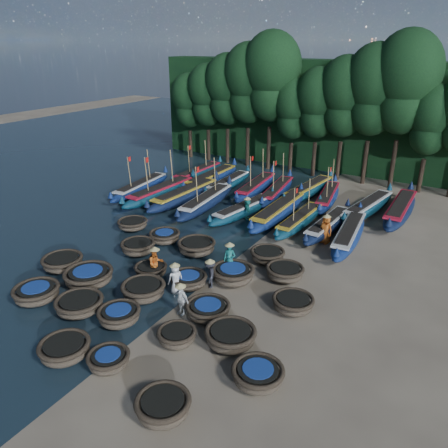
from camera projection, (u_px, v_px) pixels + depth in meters
The scene contains 61 objects.
ground at pixel (220, 272), 23.74m from camera, with size 120.00×120.00×0.00m, color gray.
foliage_wall at pixel (353, 118), 40.33m from camera, with size 40.00×3.00×10.00m, color black.
coracle_2 at pixel (65, 349), 17.15m from camera, with size 2.05×2.05×0.74m.
coracle_3 at pixel (109, 360), 16.66m from camera, with size 1.96×1.96×0.64m.
coracle_4 at pixel (163, 406), 14.46m from camera, with size 2.25×2.25×0.75m.
coracle_5 at pixel (36, 293), 20.94m from camera, with size 2.41×2.41×0.77m.
coracle_6 at pixel (79, 304), 20.06m from camera, with size 2.30×2.30×0.73m.
coracle_7 at pixel (119, 315), 19.29m from camera, with size 2.32×2.32×0.72m.
coracle_8 at pixel (177, 336), 18.00m from camera, with size 1.83×1.83×0.66m.
coracle_9 at pixel (258, 374), 15.87m from camera, with size 2.20×2.20×0.70m.
coracle_10 at pixel (63, 262), 23.84m from camera, with size 2.55×2.55×0.76m.
coracle_11 at pixel (89, 276), 22.32m from camera, with size 3.04×3.04×0.82m.
coracle_12 at pixel (143, 290), 21.11m from camera, with size 2.31×2.31×0.83m.
coracle_13 at pixel (208, 309), 19.74m from camera, with size 2.13×2.13×0.68m.
coracle_14 at pixel (231, 336), 17.87m from camera, with size 2.17×2.17×0.77m.
coracle_15 at pixel (138, 247), 25.56m from camera, with size 2.23×2.23×0.78m.
coracle_16 at pixel (151, 270), 23.19m from camera, with size 2.10×2.10×0.64m.
coracle_17 at pixel (189, 280), 22.15m from camera, with size 2.29×2.29×0.69m.
coracle_18 at pixel (233, 274), 22.54m from camera, with size 2.34×2.34×0.85m.
coracle_19 at pixel (293, 303), 20.17m from camera, with size 2.36×2.36×0.72m.
coracle_20 at pixel (133, 224), 28.94m from camera, with size 2.27×2.27×0.67m.
coracle_21 at pixel (165, 236), 27.02m from camera, with size 2.04×2.04×0.72m.
coracle_22 at pixel (197, 246), 25.55m from camera, with size 2.46×2.46×0.83m.
coracle_23 at pixel (268, 255), 24.65m from camera, with size 2.00×2.00×0.74m.
coracle_24 at pixel (285, 272), 22.85m from camera, with size 2.35×2.35×0.74m.
long_boat_0 at pixel (141, 187), 35.71m from camera, with size 2.22×8.00×3.42m.
long_boat_1 at pixel (161, 192), 34.44m from camera, with size 1.94×8.75×3.72m.
long_boat_2 at pixel (185, 195), 33.74m from camera, with size 1.96×8.99×1.58m.
long_boat_3 at pixel (206, 201), 32.41m from camera, with size 2.26×8.55×3.64m.
long_boat_4 at pixel (243, 210), 31.01m from camera, with size 2.50×7.47×1.33m.
long_boat_5 at pixel (278, 211), 30.54m from camera, with size 1.57×8.82×1.55m.
long_boat_6 at pixel (300, 220), 29.25m from camera, with size 1.54×7.42×3.15m.
long_boat_7 at pixel (328, 225), 28.50m from camera, with size 1.74×7.44×1.31m.
long_boat_8 at pixel (349, 234), 27.01m from camera, with size 2.22×8.08×1.43m.
long_boat_9 at pixel (198, 173), 39.46m from camera, with size 1.51×7.86×3.34m.
long_boat_10 at pixel (211, 178), 37.84m from camera, with size 1.58×8.66×1.52m.
long_boat_11 at pixel (228, 183), 36.74m from camera, with size 1.43×7.49×1.32m.
long_boat_12 at pixel (256, 187), 35.70m from camera, with size 2.16×8.16×3.48m.
long_boat_13 at pixel (277, 191), 34.75m from camera, with size 2.42×7.87×3.37m.
long_boat_14 at pixel (309, 190), 34.98m from camera, with size 2.40×8.31×1.47m.
long_boat_15 at pixel (328, 197), 33.53m from camera, with size 2.55×7.56×3.25m.
long_boat_16 at pixel (368, 207), 31.42m from camera, with size 2.72×8.15×1.45m.
long_boat_17 at pixel (400, 209), 30.84m from camera, with size 1.69×8.95×1.58m.
fisherman_0 at pixel (175, 277), 21.45m from camera, with size 0.82×0.92×1.78m.
fisherman_1 at pixel (230, 258), 23.06m from camera, with size 0.74×0.56×2.01m.
fisherman_2 at pixel (156, 263), 22.80m from camera, with size 0.99×1.05×1.91m.
fisherman_3 at pixel (210, 273), 21.98m from camera, with size 0.99×1.12×1.70m.
fisherman_4 at pixel (181, 298), 19.77m from camera, with size 0.93×0.52×1.72m.
fisherman_5 at pixel (247, 208), 30.45m from camera, with size 1.02×1.49×1.75m.
fisherman_6 at pixel (326, 229), 26.77m from camera, with size 0.99×0.76×2.01m.
tree_0 at pixel (189, 100), 44.81m from camera, with size 3.68×3.68×8.68m.
tree_1 at pixel (208, 94), 43.45m from camera, with size 4.09×4.09×9.65m.
tree_2 at pixel (228, 88), 42.10m from camera, with size 4.51×4.51×10.63m.
tree_3 at pixel (249, 82), 40.74m from camera, with size 4.92×4.92×11.60m.
tree_4 at pixel (272, 76), 39.38m from camera, with size 5.34×5.34×12.58m.
tree_5 at pixel (293, 108), 39.34m from camera, with size 3.68×3.68×8.68m.
tree_6 at pixel (318, 102), 37.98m from camera, with size 4.09×4.09×9.65m.
tree_7 at pixel (345, 96), 36.62m from camera, with size 4.51×4.51×10.63m.
tree_8 at pixel (374, 89), 35.27m from camera, with size 4.92×4.92×11.60m.
tree_9 at pixel (406, 81), 33.91m from camera, with size 5.34×5.34×12.58m.
tree_10 at pixel (431, 119), 33.86m from camera, with size 3.68×3.68×8.68m.
Camera 1 is at (10.96, -17.75, 11.63)m, focal length 35.00 mm.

